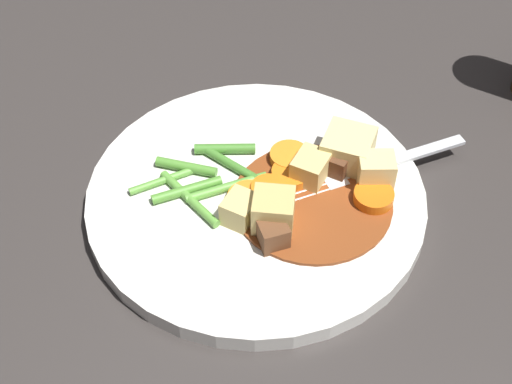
% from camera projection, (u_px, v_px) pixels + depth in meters
% --- Properties ---
extents(ground_plane, '(3.00, 3.00, 0.00)m').
position_uv_depth(ground_plane, '(256.00, 205.00, 0.61)').
color(ground_plane, '#383330').
extents(dinner_plate, '(0.28, 0.28, 0.02)m').
position_uv_depth(dinner_plate, '(256.00, 198.00, 0.60)').
color(dinner_plate, white).
rests_on(dinner_plate, ground_plane).
extents(stew_sauce, '(0.13, 0.13, 0.00)m').
position_uv_depth(stew_sauce, '(312.00, 201.00, 0.59)').
color(stew_sauce, brown).
rests_on(stew_sauce, dinner_plate).
extents(carrot_slice_0, '(0.04, 0.04, 0.01)m').
position_uv_depth(carrot_slice_0, '(270.00, 189.00, 0.59)').
color(carrot_slice_0, orange).
rests_on(carrot_slice_0, dinner_plate).
extents(carrot_slice_1, '(0.05, 0.05, 0.01)m').
position_uv_depth(carrot_slice_1, '(290.00, 158.00, 0.61)').
color(carrot_slice_1, orange).
rests_on(carrot_slice_1, dinner_plate).
extents(carrot_slice_2, '(0.04, 0.04, 0.01)m').
position_uv_depth(carrot_slice_2, '(373.00, 198.00, 0.58)').
color(carrot_slice_2, orange).
rests_on(carrot_slice_2, dinner_plate).
extents(carrot_slice_3, '(0.04, 0.04, 0.01)m').
position_uv_depth(carrot_slice_3, '(254.00, 201.00, 0.58)').
color(carrot_slice_3, orange).
rests_on(carrot_slice_3, dinner_plate).
extents(carrot_slice_4, '(0.04, 0.04, 0.01)m').
position_uv_depth(carrot_slice_4, '(291.00, 175.00, 0.60)').
color(carrot_slice_4, orange).
rests_on(carrot_slice_4, dinner_plate).
extents(potato_chunk_0, '(0.04, 0.03, 0.03)m').
position_uv_depth(potato_chunk_0, '(376.00, 172.00, 0.59)').
color(potato_chunk_0, '#EAD68C').
rests_on(potato_chunk_0, dinner_plate).
extents(potato_chunk_1, '(0.03, 0.03, 0.02)m').
position_uv_depth(potato_chunk_1, '(245.00, 211.00, 0.57)').
color(potato_chunk_1, '#E5CC7A').
rests_on(potato_chunk_1, dinner_plate).
extents(potato_chunk_2, '(0.04, 0.04, 0.03)m').
position_uv_depth(potato_chunk_2, '(348.00, 149.00, 0.61)').
color(potato_chunk_2, '#EAD68C').
rests_on(potato_chunk_2, dinner_plate).
extents(potato_chunk_3, '(0.03, 0.03, 0.03)m').
position_uv_depth(potato_chunk_3, '(311.00, 169.00, 0.60)').
color(potato_chunk_3, '#E5CC7A').
rests_on(potato_chunk_3, dinner_plate).
extents(potato_chunk_4, '(0.04, 0.04, 0.03)m').
position_uv_depth(potato_chunk_4, '(273.00, 212.00, 0.56)').
color(potato_chunk_4, '#DBBC6B').
rests_on(potato_chunk_4, dinner_plate).
extents(meat_chunk_0, '(0.03, 0.03, 0.02)m').
position_uv_depth(meat_chunk_0, '(273.00, 234.00, 0.55)').
color(meat_chunk_0, brown).
rests_on(meat_chunk_0, dinner_plate).
extents(meat_chunk_1, '(0.03, 0.03, 0.02)m').
position_uv_depth(meat_chunk_1, '(335.00, 161.00, 0.60)').
color(meat_chunk_1, '#56331E').
rests_on(meat_chunk_1, dinner_plate).
extents(green_bean_0, '(0.05, 0.05, 0.01)m').
position_uv_depth(green_bean_0, '(187.00, 190.00, 0.59)').
color(green_bean_0, '#599E38').
rests_on(green_bean_0, dinner_plate).
extents(green_bean_1, '(0.06, 0.02, 0.01)m').
position_uv_depth(green_bean_1, '(235.00, 167.00, 0.61)').
color(green_bean_1, '#4C8E33').
rests_on(green_bean_1, dinner_plate).
extents(green_bean_2, '(0.05, 0.02, 0.01)m').
position_uv_depth(green_bean_2, '(187.00, 166.00, 0.61)').
color(green_bean_2, '#599E38').
rests_on(green_bean_2, dinner_plate).
extents(green_bean_3, '(0.07, 0.04, 0.01)m').
position_uv_depth(green_bean_3, '(189.00, 199.00, 0.59)').
color(green_bean_3, '#66AD42').
rests_on(green_bean_3, dinner_plate).
extents(green_bean_4, '(0.05, 0.03, 0.01)m').
position_uv_depth(green_bean_4, '(225.00, 149.00, 0.62)').
color(green_bean_4, '#4C8E33').
rests_on(green_bean_4, dinner_plate).
extents(green_bean_5, '(0.05, 0.05, 0.01)m').
position_uv_depth(green_bean_5, '(226.00, 187.00, 0.59)').
color(green_bean_5, '#66AD42').
rests_on(green_bean_5, dinner_plate).
extents(green_bean_6, '(0.04, 0.05, 0.01)m').
position_uv_depth(green_bean_6, '(161.00, 181.00, 0.60)').
color(green_bean_6, '#66AD42').
rests_on(green_bean_6, dinner_plate).
extents(fork, '(0.13, 0.14, 0.00)m').
position_uv_depth(fork, '(367.00, 169.00, 0.61)').
color(fork, silver).
rests_on(fork, dinner_plate).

